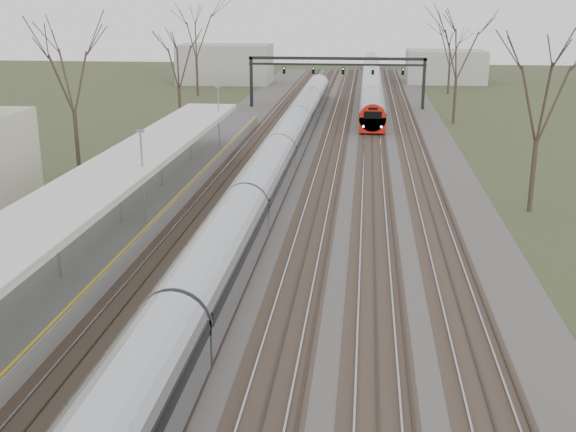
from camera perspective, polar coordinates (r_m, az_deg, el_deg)
name	(u,v)px	position (r m, az deg, el deg)	size (l,w,h in m)	color
track_bed	(320,161)	(58.25, 2.52, 4.37)	(24.00, 160.00, 0.22)	#474442
platform	(141,213)	(43.06, -11.51, 0.20)	(3.50, 69.00, 1.00)	#9E9B93
canopy	(111,174)	(38.07, -13.81, 3.24)	(4.10, 50.00, 3.11)	slate
signal_gantry	(337,67)	(87.19, 3.90, 11.66)	(21.00, 0.59, 6.08)	black
tree_west_far	(70,66)	(54.17, -16.81, 11.28)	(5.50, 5.50, 11.33)	#2D231C
tree_east_far	(541,93)	(45.26, 19.36, 9.19)	(5.00, 5.00, 10.30)	#2D231C
train_near	(278,155)	(53.44, -0.78, 4.81)	(2.62, 90.21, 3.05)	#9EA0A7
train_far	(371,80)	(106.52, 6.61, 10.64)	(2.62, 75.21, 3.05)	#9EA0A7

